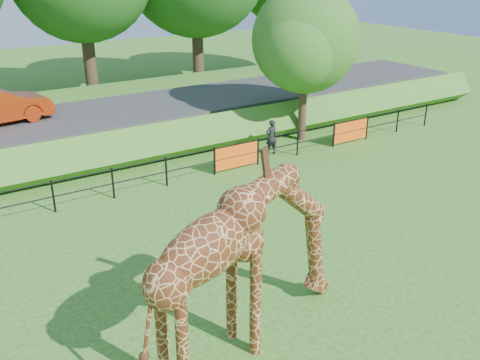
{
  "coord_description": "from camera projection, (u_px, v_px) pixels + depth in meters",
  "views": [
    {
      "loc": [
        -7.44,
        -8.41,
        7.62
      ],
      "look_at": [
        -0.1,
        2.97,
        2.0
      ],
      "focal_mm": 40.0,
      "sensor_mm": 36.0,
      "label": 1
    }
  ],
  "objects": [
    {
      "name": "embankment",
      "position": [
        96.0,
        120.0,
        24.95
      ],
      "size": [
        40.0,
        9.0,
        1.3
      ],
      "primitive_type": "cube",
      "color": "#296118",
      "rests_on": "ground"
    },
    {
      "name": "ground",
      "position": [
        308.0,
        293.0,
        13.17
      ],
      "size": [
        90.0,
        90.0,
        0.0
      ],
      "primitive_type": "plane",
      "color": "#296118",
      "rests_on": "ground"
    },
    {
      "name": "giraffe",
      "position": [
        249.0,
        264.0,
        10.81
      ],
      "size": [
        5.42,
        2.06,
        3.81
      ],
      "primitive_type": null,
      "rotation": [
        0.0,
        0.0,
        0.21
      ],
      "color": "#552811",
      "rests_on": "ground"
    },
    {
      "name": "visitor",
      "position": [
        271.0,
        137.0,
        22.28
      ],
      "size": [
        0.56,
        0.39,
        1.48
      ],
      "primitive_type": "imported",
      "rotation": [
        0.0,
        0.0,
        3.07
      ],
      "color": "black",
      "rests_on": "ground"
    },
    {
      "name": "road",
      "position": [
        106.0,
        112.0,
        23.52
      ],
      "size": [
        40.0,
        5.0,
        0.12
      ],
      "primitive_type": "cube",
      "color": "#2F2F31",
      "rests_on": "embankment"
    },
    {
      "name": "tree_east",
      "position": [
        307.0,
        43.0,
        22.81
      ],
      "size": [
        5.4,
        4.71,
        6.76
      ],
      "color": "#352317",
      "rests_on": "ground"
    },
    {
      "name": "perimeter_fence",
      "position": [
        166.0,
        172.0,
        19.17
      ],
      "size": [
        28.07,
        0.1,
        1.1
      ],
      "primitive_type": null,
      "color": "black",
      "rests_on": "ground"
    }
  ]
}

